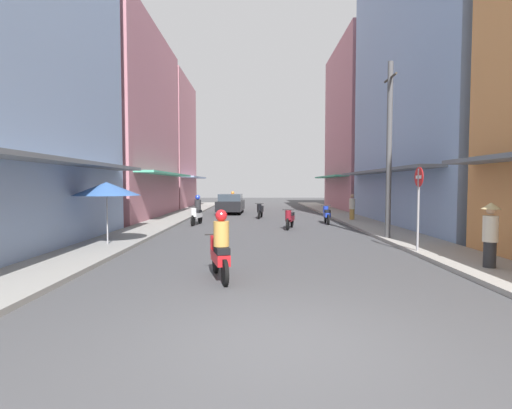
% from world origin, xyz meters
% --- Properties ---
extents(ground_plane, '(84.08, 84.08, 0.00)m').
position_xyz_m(ground_plane, '(0.00, 15.11, 0.00)').
color(ground_plane, '#424244').
extents(sidewalk_left, '(2.04, 46.22, 0.12)m').
position_xyz_m(sidewalk_left, '(-5.44, 15.11, 0.06)').
color(sidewalk_left, gray).
rests_on(sidewalk_left, ground).
extents(sidewalk_right, '(2.04, 46.22, 0.12)m').
position_xyz_m(sidewalk_right, '(5.44, 15.11, 0.06)').
color(sidewalk_right, '#9E9991').
rests_on(sidewalk_right, ground).
extents(building_left_mid, '(7.05, 11.92, 11.89)m').
position_xyz_m(building_left_mid, '(-9.45, 19.48, 5.94)').
color(building_left_mid, '#B7727F').
rests_on(building_left_mid, ground).
extents(building_left_far, '(7.05, 8.53, 11.61)m').
position_xyz_m(building_left_far, '(-9.45, 30.17, 5.80)').
color(building_left_far, '#B7727F').
rests_on(building_left_far, ground).
extents(building_right_mid, '(7.05, 13.58, 17.93)m').
position_xyz_m(building_right_mid, '(9.46, 14.68, 8.96)').
color(building_right_mid, '#8CA5CC').
rests_on(building_right_mid, ground).
extents(building_right_far, '(7.05, 10.53, 13.79)m').
position_xyz_m(building_right_far, '(9.45, 27.63, 6.89)').
color(building_right_far, '#B7727F').
rests_on(building_right_far, ground).
extents(motorbike_maroon, '(0.67, 1.77, 0.96)m').
position_xyz_m(motorbike_maroon, '(1.29, 13.28, 0.50)').
color(motorbike_maroon, black).
rests_on(motorbike_maroon, ground).
extents(motorbike_blue, '(0.55, 1.81, 0.96)m').
position_xyz_m(motorbike_blue, '(3.53, 15.80, 0.50)').
color(motorbike_blue, black).
rests_on(motorbike_blue, ground).
extents(motorbike_white, '(0.57, 1.80, 1.58)m').
position_xyz_m(motorbike_white, '(-3.46, 15.14, 0.70)').
color(motorbike_white, black).
rests_on(motorbike_white, ground).
extents(motorbike_black, '(0.57, 1.80, 0.96)m').
position_xyz_m(motorbike_black, '(-0.06, 19.18, 0.50)').
color(motorbike_black, black).
rests_on(motorbike_black, ground).
extents(motorbike_orange, '(0.56, 1.80, 1.58)m').
position_xyz_m(motorbike_orange, '(-2.21, 26.42, 0.70)').
color(motorbike_orange, black).
rests_on(motorbike_orange, ground).
extents(motorbike_red, '(0.68, 1.77, 1.58)m').
position_xyz_m(motorbike_red, '(-1.13, 3.50, 0.70)').
color(motorbike_red, black).
rests_on(motorbike_red, ground).
extents(parked_car, '(1.92, 4.17, 1.45)m').
position_xyz_m(parked_car, '(-2.18, 23.01, 0.74)').
color(parked_car, black).
rests_on(parked_car, ground).
extents(pedestrian_foreground, '(0.34, 0.34, 1.58)m').
position_xyz_m(pedestrian_foreground, '(5.19, 16.94, 0.79)').
color(pedestrian_foreground, '#BF8C3F').
rests_on(pedestrian_foreground, ground).
extents(pedestrian_far, '(0.44, 0.44, 1.69)m').
position_xyz_m(pedestrian_far, '(5.33, 4.19, 0.96)').
color(pedestrian_far, '#262628').
rests_on(pedestrian_far, ground).
extents(vendor_umbrella, '(2.20, 2.20, 2.21)m').
position_xyz_m(vendor_umbrella, '(-5.36, 7.88, 1.98)').
color(vendor_umbrella, '#99999E').
rests_on(vendor_umbrella, ground).
extents(utility_pole, '(0.20, 1.20, 6.69)m').
position_xyz_m(utility_pole, '(4.67, 9.45, 3.42)').
color(utility_pole, '#4C4C4F').
rests_on(utility_pole, ground).
extents(street_sign_no_entry, '(0.07, 0.60, 2.65)m').
position_xyz_m(street_sign_no_entry, '(4.57, 6.53, 1.72)').
color(street_sign_no_entry, gray).
rests_on(street_sign_no_entry, ground).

